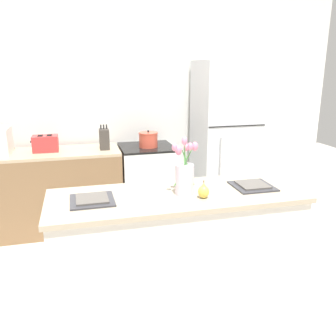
% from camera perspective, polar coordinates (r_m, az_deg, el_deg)
% --- Properties ---
extents(ground_plane, '(10.00, 10.00, 0.00)m').
position_cam_1_polar(ground_plane, '(2.94, 1.30, -20.71)').
color(ground_plane, beige).
extents(back_wall, '(5.20, 0.08, 2.70)m').
position_cam_1_polar(back_wall, '(4.34, -5.88, 10.41)').
color(back_wall, silver).
rests_on(back_wall, ground_plane).
extents(kitchen_island, '(1.80, 0.66, 0.89)m').
position_cam_1_polar(kitchen_island, '(2.70, 1.36, -13.04)').
color(kitchen_island, silver).
rests_on(kitchen_island, ground_plane).
extents(back_counter, '(1.68, 0.60, 0.89)m').
position_cam_1_polar(back_counter, '(4.11, -19.43, -3.65)').
color(back_counter, brown).
rests_on(back_counter, ground_plane).
extents(stove_range, '(0.60, 0.61, 0.89)m').
position_cam_1_polar(stove_range, '(4.16, -3.32, -2.52)').
color(stove_range, silver).
rests_on(stove_range, ground_plane).
extents(refrigerator, '(0.68, 0.67, 1.83)m').
position_cam_1_polar(refrigerator, '(4.31, 9.08, 4.43)').
color(refrigerator, silver).
rests_on(refrigerator, ground_plane).
extents(flower_vase, '(0.18, 0.15, 0.42)m').
position_cam_1_polar(flower_vase, '(2.46, 2.66, -1.14)').
color(flower_vase, silver).
rests_on(flower_vase, kitchen_island).
extents(pear_figurine, '(0.08, 0.08, 0.13)m').
position_cam_1_polar(pear_figurine, '(2.43, 5.73, -3.69)').
color(pear_figurine, '#E5CC4C').
rests_on(pear_figurine, kitchen_island).
extents(plate_setting_left, '(0.29, 0.29, 0.02)m').
position_cam_1_polar(plate_setting_left, '(2.43, -12.09, -4.97)').
color(plate_setting_left, '#333338').
rests_on(plate_setting_left, kitchen_island).
extents(plate_setting_right, '(0.29, 0.29, 0.02)m').
position_cam_1_polar(plate_setting_right, '(2.73, 13.38, -2.75)').
color(plate_setting_right, '#333338').
rests_on(plate_setting_right, kitchen_island).
extents(toaster, '(0.28, 0.18, 0.17)m').
position_cam_1_polar(toaster, '(3.98, -19.05, 3.74)').
color(toaster, red).
rests_on(toaster, back_counter).
extents(cooking_pot, '(0.21, 0.21, 0.19)m').
position_cam_1_polar(cooking_pot, '(3.98, -3.17, 4.56)').
color(cooking_pot, '#CC4C38').
rests_on(cooking_pot, stove_range).
extents(knife_block, '(0.10, 0.14, 0.27)m').
position_cam_1_polar(knife_block, '(3.92, -10.18, 4.58)').
color(knife_block, '#3D3833').
rests_on(knife_block, back_counter).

